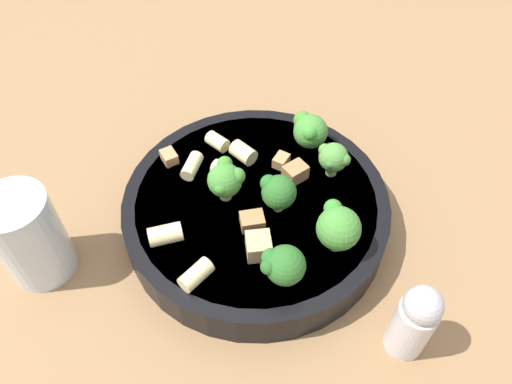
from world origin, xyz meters
TOP-DOWN VIEW (x-y plane):
  - ground_plane at (0.00, 0.00)m, footprint 2.00×2.00m
  - pasta_bowl at (0.00, 0.00)m, footprint 0.26×0.26m
  - broccoli_floret_0 at (-0.00, 0.02)m, footprint 0.03×0.03m
  - broccoli_floret_1 at (-0.09, 0.01)m, footprint 0.04×0.04m
  - broccoli_floret_2 at (0.01, 0.09)m, footprint 0.04×0.04m
  - broccoli_floret_3 at (0.07, 0.06)m, footprint 0.03×0.04m
  - broccoli_floret_4 at (-0.07, 0.05)m, footprint 0.03×0.03m
  - broccoli_floret_5 at (0.01, -0.03)m, footprint 0.03×0.03m
  - rigatoni_0 at (0.08, -0.05)m, footprint 0.03×0.03m
  - rigatoni_1 at (-0.04, -0.04)m, footprint 0.02×0.03m
  - rigatoni_2 at (-0.01, -0.04)m, footprint 0.02×0.03m
  - rigatoni_3 at (0.00, -0.07)m, footprint 0.03×0.02m
  - rigatoni_4 at (-0.04, -0.07)m, footprint 0.02×0.03m
  - rigatoni_5 at (0.10, -0.00)m, footprint 0.03×0.02m
  - chicken_chunk_0 at (0.00, -0.10)m, footprint 0.02×0.02m
  - chicken_chunk_1 at (0.03, 0.01)m, footprint 0.03×0.03m
  - chicken_chunk_2 at (-0.05, -0.00)m, footprint 0.02×0.01m
  - chicken_chunk_3 at (0.05, 0.03)m, footprint 0.03×0.03m
  - chicken_chunk_4 at (-0.04, 0.02)m, footprint 0.03×0.02m
  - drinking_glass at (0.14, -0.15)m, footprint 0.06×0.06m
  - pepper_shaker at (0.05, 0.17)m, footprint 0.03×0.03m

SIDE VIEW (x-z plane):
  - ground_plane at x=0.00m, z-range 0.00..0.00m
  - pasta_bowl at x=0.00m, z-range 0.00..0.04m
  - drinking_glass at x=0.14m, z-range -0.01..0.09m
  - pepper_shaker at x=0.05m, z-range 0.00..0.09m
  - chicken_chunk_0 at x=0.00m, z-range 0.04..0.05m
  - chicken_chunk_2 at x=-0.05m, z-range 0.04..0.05m
  - chicken_chunk_1 at x=0.03m, z-range 0.04..0.05m
  - rigatoni_3 at x=0.00m, z-range 0.04..0.05m
  - rigatoni_4 at x=-0.04m, z-range 0.04..0.05m
  - rigatoni_2 at x=-0.01m, z-range 0.04..0.05m
  - rigatoni_5 at x=0.10m, z-range 0.04..0.05m
  - chicken_chunk_4 at x=-0.04m, z-range 0.04..0.05m
  - rigatoni_1 at x=-0.04m, z-range 0.04..0.06m
  - rigatoni_0 at x=0.08m, z-range 0.04..0.06m
  - chicken_chunk_3 at x=0.05m, z-range 0.04..0.06m
  - broccoli_floret_1 at x=-0.09m, z-range 0.04..0.08m
  - broccoli_floret_4 at x=-0.07m, z-range 0.04..0.08m
  - broccoli_floret_0 at x=0.00m, z-range 0.04..0.08m
  - broccoli_floret_5 at x=0.01m, z-range 0.04..0.08m
  - broccoli_floret_3 at x=0.07m, z-range 0.04..0.09m
  - broccoli_floret_2 at x=0.01m, z-range 0.04..0.09m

